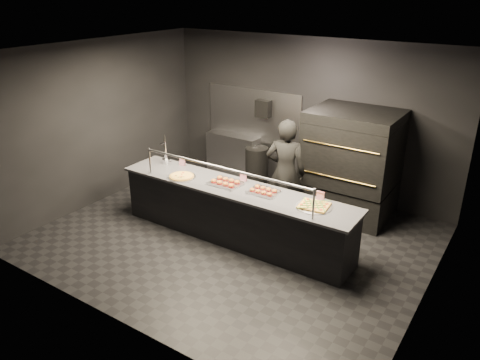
% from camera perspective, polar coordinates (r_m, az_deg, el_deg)
% --- Properties ---
extents(room, '(6.04, 6.00, 3.00)m').
position_cam_1_polar(room, '(7.22, -0.68, 3.52)').
color(room, black).
rests_on(room, ground).
extents(service_counter, '(4.10, 0.78, 1.37)m').
position_cam_1_polar(service_counter, '(7.57, -0.71, -4.00)').
color(service_counter, black).
rests_on(service_counter, ground).
extents(pizza_oven, '(1.50, 1.23, 1.91)m').
position_cam_1_polar(pizza_oven, '(8.44, 13.40, 1.99)').
color(pizza_oven, black).
rests_on(pizza_oven, ground).
extents(prep_shelf, '(1.20, 0.35, 0.90)m').
position_cam_1_polar(prep_shelf, '(10.17, -0.83, 3.13)').
color(prep_shelf, '#99999E').
rests_on(prep_shelf, ground).
extents(towel_dispenser, '(0.30, 0.20, 0.35)m').
position_cam_1_polar(towel_dispenser, '(9.55, 2.89, 8.68)').
color(towel_dispenser, black).
rests_on(towel_dispenser, room).
extents(fire_extinguisher, '(0.14, 0.14, 0.51)m').
position_cam_1_polar(fire_extinguisher, '(9.43, 5.74, 5.32)').
color(fire_extinguisher, '#B2B2B7').
rests_on(fire_extinguisher, room).
extents(beer_tap, '(0.14, 0.21, 0.56)m').
position_cam_1_polar(beer_tap, '(8.40, -9.04, 3.05)').
color(beer_tap, silver).
rests_on(beer_tap, service_counter).
extents(round_pizza, '(0.47, 0.47, 0.03)m').
position_cam_1_polar(round_pizza, '(7.80, -7.13, 0.45)').
color(round_pizza, silver).
rests_on(round_pizza, service_counter).
extents(slider_tray_a, '(0.53, 0.41, 0.08)m').
position_cam_1_polar(slider_tray_a, '(7.47, -1.80, -0.28)').
color(slider_tray_a, silver).
rests_on(slider_tray_a, service_counter).
extents(slider_tray_b, '(0.49, 0.39, 0.07)m').
position_cam_1_polar(slider_tray_b, '(7.17, 2.86, -1.36)').
color(slider_tray_b, silver).
rests_on(slider_tray_b, service_counter).
extents(square_pizza, '(0.52, 0.52, 0.05)m').
position_cam_1_polar(square_pizza, '(6.81, 9.01, -3.11)').
color(square_pizza, silver).
rests_on(square_pizza, service_counter).
extents(condiment_jar, '(0.14, 0.05, 0.09)m').
position_cam_1_polar(condiment_jar, '(8.37, -8.81, 2.14)').
color(condiment_jar, silver).
rests_on(condiment_jar, service_counter).
extents(tent_cards, '(2.76, 0.04, 0.15)m').
position_cam_1_polar(tent_cards, '(7.56, 0.55, 0.37)').
color(tent_cards, white).
rests_on(tent_cards, service_counter).
extents(trash_bin, '(0.47, 0.47, 0.78)m').
position_cam_1_polar(trash_bin, '(9.71, 2.04, 1.75)').
color(trash_bin, black).
rests_on(trash_bin, ground).
extents(worker, '(0.78, 0.62, 1.86)m').
position_cam_1_polar(worker, '(7.95, 5.55, 0.93)').
color(worker, black).
rests_on(worker, ground).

